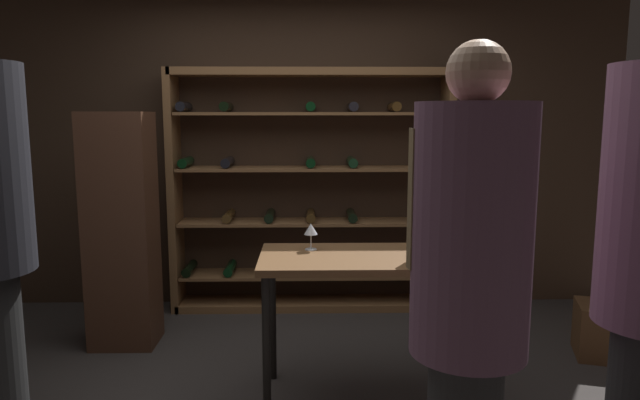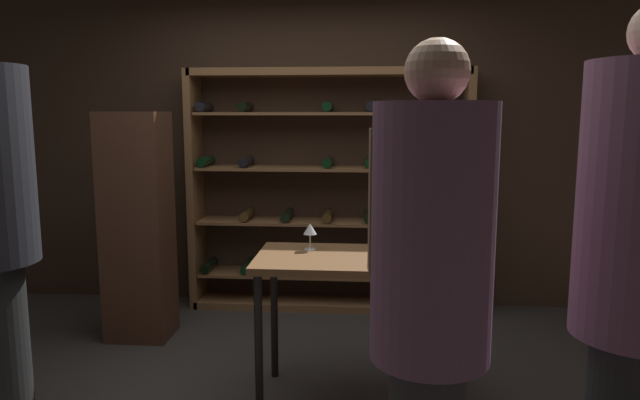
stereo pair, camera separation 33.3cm
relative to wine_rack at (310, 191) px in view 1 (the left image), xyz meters
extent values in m
plane|color=#383330|center=(-0.17, -1.59, -0.99)|extent=(9.61, 9.61, 0.00)
cube|color=#3D2B1E|center=(-0.17, 0.21, 0.49)|extent=(5.57, 0.10, 2.95)
cube|color=brown|center=(-1.10, 0.00, 0.00)|extent=(0.06, 0.32, 1.97)
cube|color=brown|center=(1.12, 0.00, 0.00)|extent=(0.06, 0.32, 1.97)
cube|color=brown|center=(0.01, 0.00, 0.95)|extent=(2.22, 0.32, 0.06)
cube|color=brown|center=(0.01, 0.00, -0.96)|extent=(2.22, 0.32, 0.06)
cube|color=brown|center=(0.01, 0.00, -0.70)|extent=(2.14, 0.32, 0.02)
cylinder|color=black|center=(-1.00, 0.00, -0.65)|extent=(0.08, 0.30, 0.08)
cylinder|color=black|center=(-0.67, 0.00, -0.65)|extent=(0.08, 0.30, 0.08)
cylinder|color=black|center=(0.01, 0.00, -0.65)|extent=(0.08, 0.30, 0.08)
cylinder|color=black|center=(0.34, 0.00, -0.65)|extent=(0.08, 0.30, 0.08)
cube|color=brown|center=(0.01, 0.00, -0.26)|extent=(2.14, 0.32, 0.02)
cylinder|color=#4C3314|center=(-0.67, 0.00, -0.20)|extent=(0.08, 0.30, 0.08)
cylinder|color=black|center=(-0.33, 0.00, -0.20)|extent=(0.08, 0.30, 0.08)
cylinder|color=#4C3314|center=(0.01, 0.00, -0.20)|extent=(0.08, 0.30, 0.08)
cylinder|color=black|center=(0.34, 0.00, -0.20)|extent=(0.08, 0.30, 0.08)
cylinder|color=black|center=(1.02, 0.00, -0.20)|extent=(0.08, 0.30, 0.08)
cube|color=brown|center=(0.01, 0.00, 0.18)|extent=(2.14, 0.32, 0.02)
cylinder|color=black|center=(-1.00, 0.00, 0.24)|extent=(0.08, 0.30, 0.08)
cylinder|color=black|center=(-0.67, 0.00, 0.24)|extent=(0.08, 0.30, 0.08)
cylinder|color=black|center=(0.01, 0.00, 0.24)|extent=(0.08, 0.30, 0.08)
cylinder|color=black|center=(0.34, 0.00, 0.24)|extent=(0.08, 0.30, 0.08)
cylinder|color=black|center=(1.02, 0.00, 0.24)|extent=(0.08, 0.30, 0.08)
cube|color=brown|center=(0.01, 0.00, 0.63)|extent=(2.14, 0.32, 0.02)
cylinder|color=black|center=(-1.00, 0.00, 0.68)|extent=(0.08, 0.30, 0.08)
cylinder|color=black|center=(-0.67, 0.00, 0.68)|extent=(0.08, 0.30, 0.08)
cylinder|color=black|center=(0.01, 0.00, 0.68)|extent=(0.08, 0.30, 0.08)
cylinder|color=black|center=(0.34, 0.00, 0.68)|extent=(0.08, 0.30, 0.08)
cylinder|color=#4C3314|center=(0.68, 0.00, 0.68)|extent=(0.08, 0.30, 0.08)
cylinder|color=black|center=(1.02, 0.00, 0.68)|extent=(0.08, 0.30, 0.08)
cube|color=brown|center=(0.28, -1.57, -0.17)|extent=(1.12, 0.61, 0.04)
cylinder|color=black|center=(-0.23, -1.83, -0.59)|extent=(0.04, 0.04, 0.80)
cylinder|color=black|center=(0.79, -1.83, -0.59)|extent=(0.04, 0.04, 0.80)
cylinder|color=black|center=(-0.23, -1.31, -0.59)|extent=(0.04, 0.04, 0.80)
cylinder|color=black|center=(0.79, -1.31, -0.59)|extent=(0.04, 0.04, 0.80)
cylinder|color=#7A516B|center=(0.54, -2.78, 0.24)|extent=(0.40, 0.40, 0.86)
sphere|color=tan|center=(0.54, -2.78, 0.76)|extent=(0.21, 0.21, 0.21)
cube|color=olive|center=(0.34, -2.75, 0.34)|extent=(0.01, 0.05, 0.48)
cube|color=brown|center=(2.03, -1.05, -0.81)|extent=(0.56, 0.46, 0.36)
cube|color=#4C2D1E|center=(-1.31, -0.74, -0.17)|extent=(0.44, 0.36, 1.63)
cylinder|color=#4C3314|center=(0.69, -1.80, -0.04)|extent=(0.08, 0.08, 0.21)
cone|color=#4C3314|center=(0.69, -1.80, 0.07)|extent=(0.08, 0.08, 0.03)
cylinder|color=#4C3314|center=(0.69, -1.80, 0.13)|extent=(0.03, 0.03, 0.10)
cylinder|color=maroon|center=(0.69, -1.80, 0.19)|extent=(0.03, 0.03, 0.02)
cylinder|color=black|center=(0.69, -1.80, -0.05)|extent=(0.08, 0.08, 0.08)
cylinder|color=black|center=(0.58, -1.68, -0.03)|extent=(0.07, 0.07, 0.24)
cone|color=black|center=(0.58, -1.68, 0.10)|extent=(0.07, 0.07, 0.03)
cylinder|color=black|center=(0.58, -1.68, 0.15)|extent=(0.03, 0.03, 0.07)
cylinder|color=#B7932D|center=(0.58, -1.68, 0.19)|extent=(0.03, 0.03, 0.02)
cylinder|color=#C6B28C|center=(0.58, -1.68, -0.04)|extent=(0.08, 0.08, 0.09)
cylinder|color=silver|center=(0.00, -1.44, -0.15)|extent=(0.07, 0.07, 0.00)
cylinder|color=silver|center=(0.00, -1.44, -0.10)|extent=(0.01, 0.01, 0.09)
cone|color=silver|center=(0.00, -1.44, -0.03)|extent=(0.08, 0.08, 0.06)
cylinder|color=#590A14|center=(0.00, -1.44, -0.04)|extent=(0.04, 0.04, 0.02)
camera|label=1|loc=(-0.01, -4.68, 0.63)|focal=32.36mm
camera|label=2|loc=(0.32, -4.67, 0.63)|focal=32.36mm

